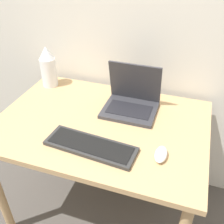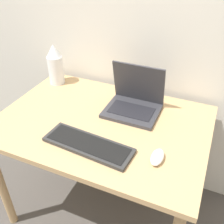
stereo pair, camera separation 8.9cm
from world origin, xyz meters
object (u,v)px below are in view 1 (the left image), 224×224
object	(u,v)px
laptop	(132,100)
vase	(48,67)
keyboard	(91,146)
mouse	(161,154)

from	to	relation	value
laptop	vase	size ratio (longest dim) A/B	1.11
laptop	vase	xyz separation A→B (m)	(-0.58, 0.10, 0.07)
keyboard	vase	xyz separation A→B (m)	(-0.48, 0.48, 0.12)
laptop	keyboard	distance (m)	0.39
laptop	keyboard	xyz separation A→B (m)	(-0.09, -0.38, -0.05)
vase	mouse	bearing A→B (deg)	-28.48
mouse	laptop	bearing A→B (deg)	124.06
keyboard	vase	size ratio (longest dim) A/B	1.68
keyboard	mouse	xyz separation A→B (m)	(0.32, 0.04, 0.01)
vase	keyboard	bearing A→B (deg)	-44.74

